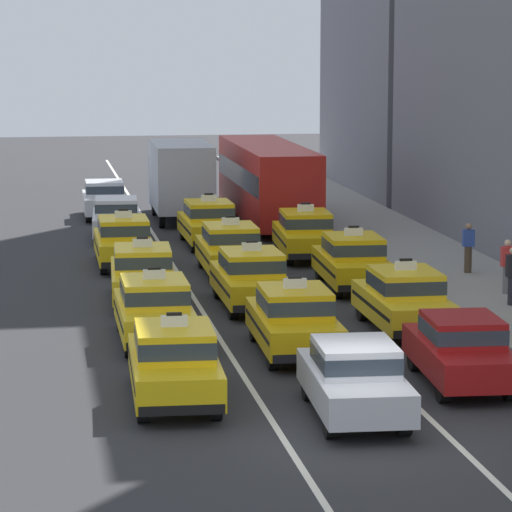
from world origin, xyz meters
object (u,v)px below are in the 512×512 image
taxi_center_fourth (230,249)px  taxi_right_third (353,260)px  sedan_left_fifth (116,217)px  sedan_right_nearest (461,348)px  taxi_right_second (404,299)px  bus_right_fifth (267,179)px  sedan_left_sixth (104,198)px  taxi_right_fourth (305,233)px  box_truck_center_sixth (180,177)px  taxi_center_fifth (209,222)px  sedan_center_nearest (355,377)px  pedestrian_near_crosswalk (468,248)px  taxi_left_third (143,273)px  taxi_center_second (294,319)px  pedestrian_mid_block (512,276)px  taxi_left_fourth (123,241)px  pedestrian_by_storefront (507,266)px  taxi_left_nearest (174,362)px  taxi_center_third (251,277)px  taxi_left_second (154,309)px

taxi_center_fourth → taxi_right_third: same height
sedan_left_fifth → sedan_right_nearest: 24.25m
taxi_right_second → bus_right_fifth: size_ratio=0.41×
sedan_left_sixth → taxi_right_fourth: taxi_right_fourth is taller
box_truck_center_sixth → taxi_right_fourth: bearing=-73.4°
taxi_center_fifth → sedan_left_fifth: bearing=145.4°
sedan_center_nearest → pedestrian_near_crosswalk: bearing=64.5°
sedan_left_fifth → taxi_right_second: (6.39, -17.80, 0.03)m
taxi_center_fourth → bus_right_fifth: bearing=74.8°
taxi_left_third → sedan_left_sixth: 19.00m
taxi_center_fifth → box_truck_center_sixth: (-0.25, 7.39, 0.90)m
sedan_center_nearest → taxi_center_second: taxi_center_second is taller
taxi_center_second → taxi_right_third: size_ratio=1.00×
taxi_right_fourth → pedestrian_near_crosswalk: taxi_right_fourth is taller
box_truck_center_sixth → sedan_right_nearest: size_ratio=1.59×
taxi_right_second → taxi_right_fourth: (-0.21, 12.20, 0.00)m
sedan_left_sixth → taxi_right_third: size_ratio=0.93×
taxi_right_third → bus_right_fifth: bus_right_fifth is taller
taxi_center_fifth → pedestrian_near_crosswalk: 10.80m
pedestrian_near_crosswalk → pedestrian_mid_block: pedestrian_mid_block is taller
taxi_left_third → taxi_left_fourth: 6.48m
taxi_right_second → pedestrian_by_storefront: 5.80m
taxi_right_third → taxi_right_fourth: bearing=92.9°
taxi_left_fourth → box_truck_center_sixth: box_truck_center_sixth is taller
box_truck_center_sixth → bus_right_fifth: size_ratio=0.62×
pedestrian_by_storefront → sedan_left_sixth: bearing=118.1°
taxi_center_fourth → pedestrian_mid_block: size_ratio=2.78×
taxi_right_third → taxi_right_fourth: same height
taxi_left_nearest → pedestrian_by_storefront: taxi_left_nearest is taller
sedan_center_nearest → taxi_center_second: (-0.16, 5.73, 0.03)m
taxi_left_third → bus_right_fifth: bearing=68.4°
bus_right_fifth → pedestrian_near_crosswalk: size_ratio=7.02×
taxi_center_third → sedan_right_nearest: bearing=-71.3°
taxi_center_fifth → taxi_right_second: size_ratio=1.00×
taxi_right_third → taxi_left_second: bearing=-135.5°
taxi_right_fourth → pedestrian_by_storefront: size_ratio=2.90×
taxi_left_third → pedestrian_mid_block: (10.21, -2.74, 0.11)m
taxi_right_fourth → bus_right_fifth: bearing=88.4°
pedestrian_near_crosswalk → taxi_center_third: bearing=-153.3°
taxi_left_nearest → taxi_center_fifth: bearing=80.7°
taxi_left_fourth → sedan_right_nearest: (6.31, -17.16, -0.03)m
taxi_center_fourth → pedestrian_mid_block: 9.88m
taxi_left_fourth → taxi_right_third: size_ratio=0.99×
bus_right_fifth → taxi_left_second: bearing=-107.0°
box_truck_center_sixth → pedestrian_mid_block: 21.89m
sedan_left_sixth → taxi_center_third: size_ratio=0.95×
taxi_left_third → pedestrian_by_storefront: bearing=-5.6°
sedan_center_nearest → taxi_center_third: taxi_center_third is taller
taxi_center_third → taxi_right_second: same height
taxi_center_fourth → sedan_right_nearest: (3.03, -14.87, -0.03)m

